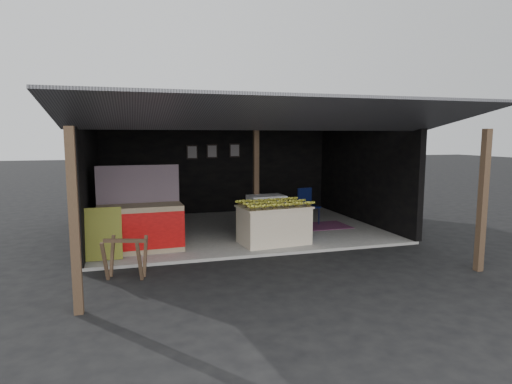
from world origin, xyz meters
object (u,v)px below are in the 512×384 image
object	(u,v)px
water_barrel	(303,226)
plastic_chair	(307,203)
white_crate	(266,215)
neighbor_stall	(141,226)
banana_table	(274,225)
sawhorse	(125,254)

from	to	relation	value
water_barrel	plastic_chair	world-z (taller)	plastic_chair
white_crate	neighbor_stall	xyz separation A→B (m)	(-2.89, -0.66, 0.05)
banana_table	neighbor_stall	world-z (taller)	neighbor_stall
water_barrel	plastic_chair	size ratio (longest dim) A/B	0.52
banana_table	white_crate	distance (m)	0.86
sawhorse	water_barrel	xyz separation A→B (m)	(3.91, 1.76, -0.12)
banana_table	water_barrel	xyz separation A→B (m)	(0.84, 0.36, -0.16)
plastic_chair	white_crate	bearing A→B (deg)	-161.75
water_barrel	neighbor_stall	bearing A→B (deg)	-177.27
neighbor_stall	sawhorse	size ratio (longest dim) A/B	2.26
white_crate	neighbor_stall	distance (m)	2.96
water_barrel	plastic_chair	distance (m)	1.58
banana_table	sawhorse	xyz separation A→B (m)	(-3.07, -1.39, -0.04)
white_crate	sawhorse	world-z (taller)	white_crate
banana_table	plastic_chair	size ratio (longest dim) A/B	1.66
sawhorse	water_barrel	world-z (taller)	sawhorse
banana_table	neighbor_stall	distance (m)	2.80
banana_table	white_crate	xyz separation A→B (m)	(0.10, 0.85, 0.06)
sawhorse	water_barrel	size ratio (longest dim) A/B	1.53
neighbor_stall	sawhorse	distance (m)	1.62
plastic_chair	neighbor_stall	bearing A→B (deg)	-174.29
white_crate	neighbor_stall	size ratio (longest dim) A/B	0.54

